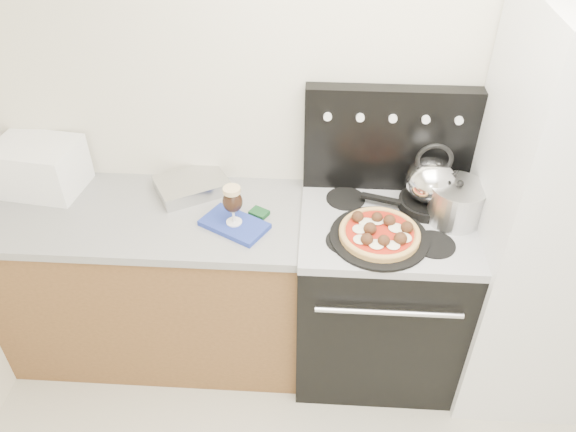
# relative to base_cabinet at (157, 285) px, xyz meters

# --- Properties ---
(room_shell) EXTENTS (3.52, 3.01, 2.52)m
(room_shell) POSITION_rel_base_cabinet_xyz_m (1.02, -0.91, 0.82)
(room_shell) COLOR #B7B29B
(room_shell) RESTS_ON ground
(base_cabinet) EXTENTS (1.45, 0.60, 0.86)m
(base_cabinet) POSITION_rel_base_cabinet_xyz_m (0.00, 0.00, 0.00)
(base_cabinet) COLOR brown
(base_cabinet) RESTS_ON ground
(countertop) EXTENTS (1.48, 0.63, 0.04)m
(countertop) POSITION_rel_base_cabinet_xyz_m (0.00, 0.00, 0.45)
(countertop) COLOR gray
(countertop) RESTS_ON base_cabinet
(stove_body) EXTENTS (0.76, 0.65, 0.88)m
(stove_body) POSITION_rel_base_cabinet_xyz_m (1.10, -0.02, 0.01)
(stove_body) COLOR black
(stove_body) RESTS_ON ground
(cooktop) EXTENTS (0.76, 0.65, 0.04)m
(cooktop) POSITION_rel_base_cabinet_xyz_m (1.10, -0.02, 0.47)
(cooktop) COLOR #ADADB2
(cooktop) RESTS_ON stove_body
(backguard) EXTENTS (0.76, 0.08, 0.50)m
(backguard) POSITION_rel_base_cabinet_xyz_m (1.10, 0.25, 0.74)
(backguard) COLOR black
(backguard) RESTS_ON cooktop
(fridge) EXTENTS (0.64, 0.68, 1.90)m
(fridge) POSITION_rel_base_cabinet_xyz_m (1.80, -0.05, 0.52)
(fridge) COLOR silver
(fridge) RESTS_ON ground
(toaster_oven) EXTENTS (0.41, 0.33, 0.24)m
(toaster_oven) POSITION_rel_base_cabinet_xyz_m (-0.51, 0.16, 0.59)
(toaster_oven) COLOR white
(toaster_oven) RESTS_ON countertop
(foil_sheet) EXTENTS (0.39, 0.36, 0.06)m
(foil_sheet) POSITION_rel_base_cabinet_xyz_m (0.20, 0.17, 0.50)
(foil_sheet) COLOR silver
(foil_sheet) RESTS_ON countertop
(oven_mitt) EXTENTS (0.33, 0.28, 0.02)m
(oven_mitt) POSITION_rel_base_cabinet_xyz_m (0.44, -0.08, 0.48)
(oven_mitt) COLOR #223599
(oven_mitt) RESTS_ON countertop
(beer_glass) EXTENTS (0.09, 0.09, 0.19)m
(beer_glass) POSITION_rel_base_cabinet_xyz_m (0.44, -0.08, 0.59)
(beer_glass) COLOR black
(beer_glass) RESTS_ON oven_mitt
(pizza_pan) EXTENTS (0.53, 0.53, 0.01)m
(pizza_pan) POSITION_rel_base_cabinet_xyz_m (1.06, -0.15, 0.50)
(pizza_pan) COLOR black
(pizza_pan) RESTS_ON cooktop
(pizza) EXTENTS (0.37, 0.37, 0.05)m
(pizza) POSITION_rel_base_cabinet_xyz_m (1.06, -0.15, 0.53)
(pizza) COLOR gold
(pizza) RESTS_ON pizza_pan
(skillet) EXTENTS (0.31, 0.31, 0.04)m
(skillet) POSITION_rel_base_cabinet_xyz_m (1.28, 0.09, 0.51)
(skillet) COLOR black
(skillet) RESTS_ON cooktop
(tea_kettle) EXTENTS (0.25, 0.25, 0.24)m
(tea_kettle) POSITION_rel_base_cabinet_xyz_m (1.28, 0.09, 0.65)
(tea_kettle) COLOR silver
(tea_kettle) RESTS_ON skillet
(stock_pot) EXTENTS (0.28, 0.28, 0.17)m
(stock_pot) POSITION_rel_base_cabinet_xyz_m (1.39, 0.00, 0.57)
(stock_pot) COLOR silver
(stock_pot) RESTS_ON cooktop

